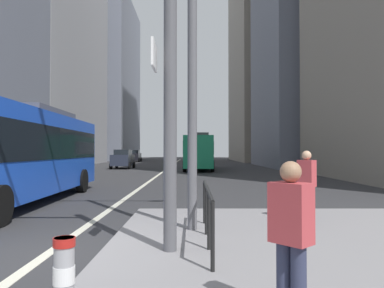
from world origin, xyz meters
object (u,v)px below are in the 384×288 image
(car_oncoming_far, at_px, (135,156))
(pedestrian_walking, at_px, (307,182))
(traffic_signal_gantry, at_px, (45,12))
(city_bus_red_receding, at_px, (199,151))
(car_oncoming_mid, at_px, (123,159))
(bollard_left, at_px, (64,281))
(city_bus_blue_oncoming, at_px, (17,150))
(pedestrian_waiting, at_px, (291,234))
(car_receding_far, at_px, (203,156))
(car_receding_near, at_px, (194,156))

(car_oncoming_far, bearing_deg, pedestrian_walking, -76.69)
(pedestrian_walking, bearing_deg, traffic_signal_gantry, -153.65)
(city_bus_red_receding, bearing_deg, car_oncoming_mid, 162.66)
(city_bus_red_receding, distance_m, bollard_left, 31.51)
(city_bus_blue_oncoming, relative_size, pedestrian_waiting, 7.26)
(city_bus_blue_oncoming, relative_size, bollard_left, 12.89)
(car_oncoming_mid, distance_m, pedestrian_walking, 30.16)
(city_bus_red_receding, bearing_deg, pedestrian_waiting, -89.43)
(city_bus_blue_oncoming, distance_m, car_receding_far, 50.19)
(city_bus_blue_oncoming, bearing_deg, car_receding_far, 81.14)
(city_bus_red_receding, xyz_separation_m, car_oncoming_far, (-10.25, 25.91, -0.85))
(car_receding_far, distance_m, pedestrian_walking, 53.21)
(car_oncoming_mid, xyz_separation_m, pedestrian_walking, (9.79, -28.53, 0.08))
(city_bus_blue_oncoming, height_order, car_receding_near, city_bus_blue_oncoming)
(traffic_signal_gantry, distance_m, pedestrian_walking, 6.53)
(car_receding_near, relative_size, traffic_signal_gantry, 0.69)
(city_bus_blue_oncoming, height_order, car_oncoming_mid, city_bus_blue_oncoming)
(car_receding_near, xyz_separation_m, car_oncoming_far, (-9.99, 0.68, 0.00))
(car_receding_far, xyz_separation_m, car_oncoming_far, (-11.44, -1.18, 0.00))
(city_bus_blue_oncoming, height_order, car_receding_far, city_bus_blue_oncoming)
(city_bus_blue_oncoming, relative_size, traffic_signal_gantry, 1.79)
(car_oncoming_far, height_order, traffic_signal_gantry, traffic_signal_gantry)
(car_receding_far, height_order, bollard_left, car_receding_far)
(car_receding_far, xyz_separation_m, pedestrian_walking, (0.87, -53.20, 0.08))
(city_bus_red_receding, distance_m, car_receding_far, 27.13)
(pedestrian_waiting, bearing_deg, city_bus_red_receding, 90.57)
(car_oncoming_mid, bearing_deg, city_bus_red_receding, -17.34)
(car_receding_near, bearing_deg, pedestrian_walking, -87.41)
(city_bus_red_receding, height_order, pedestrian_walking, city_bus_red_receding)
(car_oncoming_mid, bearing_deg, bollard_left, -80.05)
(pedestrian_walking, bearing_deg, bollard_left, -125.94)
(city_bus_blue_oncoming, distance_m, car_oncoming_far, 48.55)
(bollard_left, relative_size, pedestrian_waiting, 0.56)
(pedestrian_walking, bearing_deg, car_receding_far, 90.94)
(car_oncoming_far, bearing_deg, bollard_left, -81.61)
(car_receding_far, bearing_deg, city_bus_blue_oncoming, -98.86)
(car_oncoming_mid, bearing_deg, traffic_signal_gantry, -81.56)
(pedestrian_waiting, relative_size, pedestrian_walking, 0.94)
(car_oncoming_mid, bearing_deg, city_bus_blue_oncoming, -87.26)
(car_oncoming_mid, xyz_separation_m, car_receding_far, (8.92, 24.68, -0.00))
(car_oncoming_mid, relative_size, car_receding_far, 0.99)
(car_receding_near, bearing_deg, traffic_signal_gantry, -93.03)
(pedestrian_walking, bearing_deg, city_bus_blue_oncoming, 157.18)
(traffic_signal_gantry, height_order, pedestrian_walking, traffic_signal_gantry)
(car_oncoming_far, distance_m, bollard_left, 57.96)
(city_bus_red_receding, relative_size, pedestrian_waiting, 6.98)
(city_bus_red_receding, relative_size, car_oncoming_mid, 2.67)
(car_receding_far, relative_size, pedestrian_waiting, 2.63)
(city_bus_blue_oncoming, distance_m, traffic_signal_gantry, 7.43)
(car_receding_far, xyz_separation_m, pedestrian_waiting, (-0.88, -58.26, 0.01))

